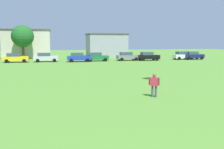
# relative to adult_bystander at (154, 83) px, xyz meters

# --- Properties ---
(ground_plane) EXTENTS (160.00, 160.00, 0.00)m
(ground_plane) POSITION_rel_adult_bystander_xyz_m (-5.08, 18.33, -0.94)
(ground_plane) COLOR #568C33
(adult_bystander) EXTENTS (0.62, 0.55, 1.59)m
(adult_bystander) POSITION_rel_adult_bystander_xyz_m (0.00, 0.00, 0.00)
(adult_bystander) COLOR #4C4C51
(adult_bystander) RESTS_ON ground
(parked_car_yellow_0) EXTENTS (4.30, 2.02, 1.68)m
(parked_car_yellow_0) POSITION_rel_adult_bystander_xyz_m (-12.85, 32.01, -0.08)
(parked_car_yellow_0) COLOR yellow
(parked_car_yellow_0) RESTS_ON ground
(parked_car_silver_1) EXTENTS (4.30, 2.02, 1.68)m
(parked_car_silver_1) POSITION_rel_adult_bystander_xyz_m (-7.62, 32.01, -0.08)
(parked_car_silver_1) COLOR silver
(parked_car_silver_1) RESTS_ON ground
(parked_car_blue_2) EXTENTS (4.30, 2.02, 1.68)m
(parked_car_blue_2) POSITION_rel_adult_bystander_xyz_m (-1.70, 30.79, -0.08)
(parked_car_blue_2) COLOR #1E38AD
(parked_car_blue_2) RESTS_ON ground
(parked_car_green_3) EXTENTS (4.30, 2.02, 1.68)m
(parked_car_green_3) POSITION_rel_adult_bystander_xyz_m (1.86, 31.52, -0.08)
(parked_car_green_3) COLOR #196B38
(parked_car_green_3) RESTS_ON ground
(parked_car_gray_4) EXTENTS (4.30, 2.02, 1.68)m
(parked_car_gray_4) POSITION_rel_adult_bystander_xyz_m (8.03, 31.57, -0.08)
(parked_car_gray_4) COLOR slate
(parked_car_gray_4) RESTS_ON ground
(parked_car_black_5) EXTENTS (4.30, 2.02, 1.68)m
(parked_car_black_5) POSITION_rel_adult_bystander_xyz_m (12.08, 30.72, -0.08)
(parked_car_black_5) COLOR black
(parked_car_black_5) RESTS_ON ground
(parked_car_white_6) EXTENTS (4.30, 2.02, 1.68)m
(parked_car_white_6) POSITION_rel_adult_bystander_xyz_m (20.22, 31.48, -0.08)
(parked_car_white_6) COLOR white
(parked_car_white_6) RESTS_ON ground
(parked_car_navy_7) EXTENTS (4.30, 2.02, 1.68)m
(parked_car_navy_7) POSITION_rel_adult_bystander_xyz_m (22.30, 31.13, -0.08)
(parked_car_navy_7) COLOR #141E4C
(parked_car_navy_7) RESTS_ON ground
(tree_far_right) EXTENTS (4.59, 4.59, 7.15)m
(tree_far_right) POSITION_rel_adult_bystander_xyz_m (-12.24, 39.51, 3.88)
(tree_far_right) COLOR brown
(tree_far_right) RESTS_ON ground
(house_left) EXTENTS (10.65, 8.75, 6.47)m
(house_left) POSITION_rel_adult_bystander_xyz_m (-11.89, 46.12, 2.30)
(house_left) COLOR beige
(house_left) RESTS_ON ground
(house_right) EXTENTS (9.77, 7.60, 5.70)m
(house_right) POSITION_rel_adult_bystander_xyz_m (7.02, 46.12, 1.92)
(house_right) COLOR #9999A3
(house_right) RESTS_ON ground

